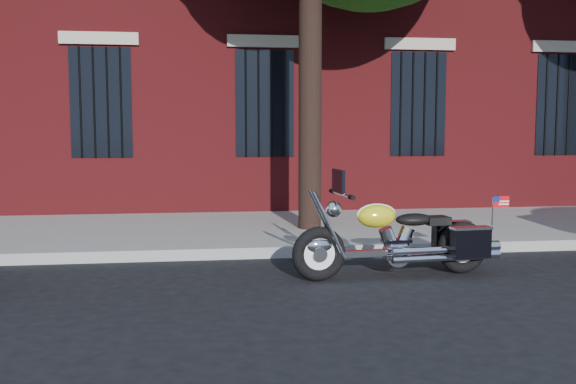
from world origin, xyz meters
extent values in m
plane|color=black|center=(0.00, 0.00, 0.00)|extent=(120.00, 120.00, 0.00)
cube|color=gray|center=(0.00, 1.38, 0.07)|extent=(40.00, 0.16, 0.15)
cube|color=gray|center=(0.00, 3.26, 0.07)|extent=(40.00, 3.60, 0.15)
cube|color=black|center=(0.00, 5.11, 2.20)|extent=(1.10, 0.14, 2.00)
cube|color=#B2A893|center=(0.00, 5.08, 3.35)|extent=(1.40, 0.20, 0.22)
cylinder|color=black|center=(0.00, 5.03, 2.20)|extent=(0.04, 0.04, 2.00)
cylinder|color=black|center=(0.50, 2.90, 2.50)|extent=(0.36, 0.36, 5.00)
torus|color=black|center=(0.11, -0.05, 0.32)|extent=(0.64, 0.20, 0.63)
torus|color=black|center=(1.87, 0.11, 0.32)|extent=(0.64, 0.20, 0.63)
cylinder|color=white|center=(0.11, -0.05, 0.32)|extent=(0.47, 0.10, 0.47)
cylinder|color=white|center=(1.87, 0.11, 0.32)|extent=(0.47, 0.10, 0.47)
ellipsoid|color=white|center=(0.11, -0.05, 0.41)|extent=(0.34, 0.15, 0.18)
ellipsoid|color=yellow|center=(1.87, 0.11, 0.43)|extent=(0.34, 0.16, 0.18)
cube|color=white|center=(0.99, 0.03, 0.30)|extent=(1.40, 0.23, 0.07)
cylinder|color=white|center=(1.04, 0.03, 0.28)|extent=(0.31, 0.20, 0.30)
cylinder|color=white|center=(1.52, -0.09, 0.29)|extent=(1.17, 0.19, 0.08)
ellipsoid|color=yellow|center=(0.79, 0.01, 0.73)|extent=(0.48, 0.31, 0.27)
ellipsoid|color=black|center=(1.25, 0.05, 0.67)|extent=(0.48, 0.31, 0.14)
cube|color=black|center=(1.82, 0.35, 0.42)|extent=(0.46, 0.19, 0.35)
cube|color=black|center=(1.87, -0.13, 0.42)|extent=(0.46, 0.19, 0.35)
cylinder|color=white|center=(0.37, -0.03, 0.99)|extent=(0.10, 0.73, 0.03)
sphere|color=white|center=(0.28, -0.04, 0.82)|extent=(0.20, 0.20, 0.19)
cube|color=black|center=(0.33, -0.03, 1.14)|extent=(0.07, 0.38, 0.26)
cube|color=red|center=(2.22, -0.13, 0.89)|extent=(0.21, 0.03, 0.13)
camera|label=1|loc=(-1.18, -7.07, 1.72)|focal=40.00mm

